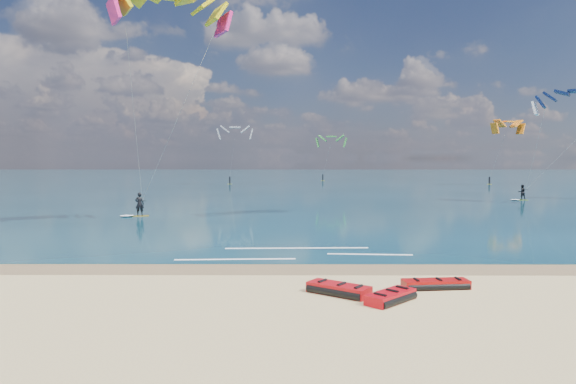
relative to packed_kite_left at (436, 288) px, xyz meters
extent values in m
plane|color=tan|center=(-6.08, 40.33, 0.00)|extent=(320.00, 320.00, 0.00)
cube|color=brown|center=(-6.08, 3.33, 0.00)|extent=(320.00, 2.40, 0.01)
cube|color=#0B303E|center=(-6.08, 104.33, 0.02)|extent=(320.00, 200.00, 0.04)
cube|color=gold|center=(-18.17, 23.76, 0.07)|extent=(1.54, 0.76, 0.07)
imported|color=black|center=(-18.17, 23.76, 1.07)|extent=(0.78, 0.58, 1.95)
cylinder|color=black|center=(-17.85, 23.43, 1.36)|extent=(0.59, 0.17, 0.04)
cube|color=#86B31A|center=(21.50, 40.61, 0.07)|extent=(1.40, 0.50, 0.06)
imported|color=black|center=(21.50, 40.61, 0.97)|extent=(0.88, 0.70, 1.76)
cylinder|color=black|center=(21.80, 40.30, 1.27)|extent=(0.56, 0.07, 0.04)
cube|color=white|center=(-8.14, 5.33, 0.04)|extent=(5.84, 0.56, 0.01)
cube|color=white|center=(-1.46, 6.63, 0.04)|extent=(4.30, 0.55, 0.01)
cube|color=white|center=(-5.13, 8.43, 0.04)|extent=(7.76, 0.52, 0.01)
camera|label=1|loc=(-5.48, -19.08, 4.90)|focal=32.00mm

